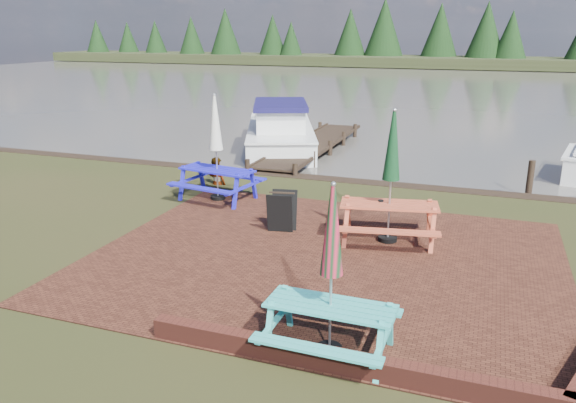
{
  "coord_description": "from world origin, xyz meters",
  "views": [
    {
      "loc": [
        2.79,
        -8.86,
        4.31
      ],
      "look_at": [
        -0.88,
        1.32,
        1.0
      ],
      "focal_mm": 35.0,
      "sensor_mm": 36.0,
      "label": 1
    }
  ],
  "objects_px": {
    "picnic_table_teal": "(331,297)",
    "picnic_table_red": "(390,198)",
    "boat_jetty": "(280,133)",
    "jetty": "(312,145)",
    "picnic_table_blue": "(217,164)",
    "chalkboard": "(282,211)",
    "person": "(216,157)"
  },
  "relations": [
    {
      "from": "boat_jetty",
      "to": "person",
      "type": "height_order",
      "value": "boat_jetty"
    },
    {
      "from": "chalkboard",
      "to": "jetty",
      "type": "xyz_separation_m",
      "value": [
        -2.16,
        9.08,
        -0.36
      ]
    },
    {
      "from": "picnic_table_red",
      "to": "chalkboard",
      "type": "bearing_deg",
      "value": 173.78
    },
    {
      "from": "chalkboard",
      "to": "boat_jetty",
      "type": "distance_m",
      "value": 10.13
    },
    {
      "from": "picnic_table_teal",
      "to": "jetty",
      "type": "height_order",
      "value": "picnic_table_teal"
    },
    {
      "from": "picnic_table_red",
      "to": "boat_jetty",
      "type": "bearing_deg",
      "value": 112.04
    },
    {
      "from": "chalkboard",
      "to": "person",
      "type": "height_order",
      "value": "person"
    },
    {
      "from": "picnic_table_blue",
      "to": "jetty",
      "type": "relative_size",
      "value": 0.3
    },
    {
      "from": "picnic_table_teal",
      "to": "person",
      "type": "relative_size",
      "value": 1.54
    },
    {
      "from": "picnic_table_red",
      "to": "person",
      "type": "height_order",
      "value": "picnic_table_red"
    },
    {
      "from": "picnic_table_teal",
      "to": "boat_jetty",
      "type": "xyz_separation_m",
      "value": [
        -5.94,
        13.87,
        -0.43
      ]
    },
    {
      "from": "picnic_table_red",
      "to": "boat_jetty",
      "type": "distance_m",
      "value": 11.04
    },
    {
      "from": "picnic_table_teal",
      "to": "person",
      "type": "height_order",
      "value": "picnic_table_teal"
    },
    {
      "from": "picnic_table_red",
      "to": "boat_jetty",
      "type": "height_order",
      "value": "picnic_table_red"
    },
    {
      "from": "picnic_table_teal",
      "to": "boat_jetty",
      "type": "height_order",
      "value": "picnic_table_teal"
    },
    {
      "from": "picnic_table_blue",
      "to": "boat_jetty",
      "type": "bearing_deg",
      "value": 108.06
    },
    {
      "from": "picnic_table_red",
      "to": "picnic_table_teal",
      "type": "bearing_deg",
      "value": -100.38
    },
    {
      "from": "picnic_table_teal",
      "to": "picnic_table_red",
      "type": "bearing_deg",
      "value": 91.04
    },
    {
      "from": "picnic_table_blue",
      "to": "chalkboard",
      "type": "distance_m",
      "value": 3.05
    },
    {
      "from": "picnic_table_red",
      "to": "person",
      "type": "relative_size",
      "value": 1.76
    },
    {
      "from": "picnic_table_red",
      "to": "picnic_table_blue",
      "type": "relative_size",
      "value": 1.01
    },
    {
      "from": "boat_jetty",
      "to": "picnic_table_teal",
      "type": "bearing_deg",
      "value": -88.16
    },
    {
      "from": "picnic_table_blue",
      "to": "person",
      "type": "height_order",
      "value": "picnic_table_blue"
    },
    {
      "from": "chalkboard",
      "to": "picnic_table_teal",
      "type": "bearing_deg",
      "value": -72.86
    },
    {
      "from": "picnic_table_teal",
      "to": "picnic_table_red",
      "type": "relative_size",
      "value": 0.87
    },
    {
      "from": "person",
      "to": "picnic_table_blue",
      "type": "bearing_deg",
      "value": 130.82
    },
    {
      "from": "jetty",
      "to": "person",
      "type": "bearing_deg",
      "value": -99.86
    },
    {
      "from": "picnic_table_teal",
      "to": "chalkboard",
      "type": "height_order",
      "value": "picnic_table_teal"
    },
    {
      "from": "boat_jetty",
      "to": "person",
      "type": "distance_m",
      "value": 6.35
    },
    {
      "from": "picnic_table_teal",
      "to": "picnic_table_blue",
      "type": "xyz_separation_m",
      "value": [
        -4.8,
        6.13,
        0.11
      ]
    },
    {
      "from": "jetty",
      "to": "boat_jetty",
      "type": "distance_m",
      "value": 1.52
    },
    {
      "from": "chalkboard",
      "to": "person",
      "type": "xyz_separation_m",
      "value": [
        -3.19,
        3.15,
        0.32
      ]
    }
  ]
}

